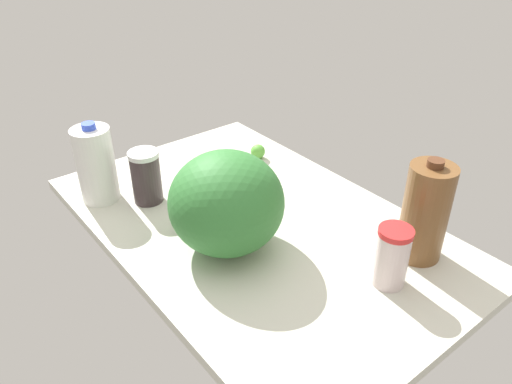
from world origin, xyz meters
TOP-DOWN VIEW (x-y plane):
  - countertop at (0.00, 0.00)cm, footprint 120.00×76.00cm
  - watermelon at (3.67, -12.39)cm, footprint 29.33×29.33cm
  - chocolate_milk_jug at (36.96, 23.56)cm, footprint 11.31×11.31cm
  - milk_jug at (-39.36, -28.70)cm, footprint 11.22×11.22cm
  - shaker_bottle at (-29.28, -18.07)cm, footprint 8.96×8.96cm
  - tumbler_cup at (39.19, 9.03)cm, footprint 8.07×8.07cm
  - lime_near_front at (-30.23, 24.86)cm, footprint 5.04×5.04cm
  - lime_loose at (-33.65, 9.18)cm, footprint 5.00×5.00cm

SIDE VIEW (x-z plane):
  - countertop at x=0.00cm, z-range 0.00..3.00cm
  - lime_loose at x=-33.65cm, z-range 3.00..8.00cm
  - lime_near_front at x=-30.23cm, z-range 3.00..8.04cm
  - tumbler_cup at x=39.19cm, z-range 3.04..18.54cm
  - shaker_bottle at x=-29.28cm, z-range 3.04..19.28cm
  - milk_jug at x=-39.36cm, z-range 2.22..26.82cm
  - chocolate_milk_jug at x=36.96cm, z-range 2.22..29.59cm
  - watermelon at x=3.67cm, z-range 3.00..29.51cm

